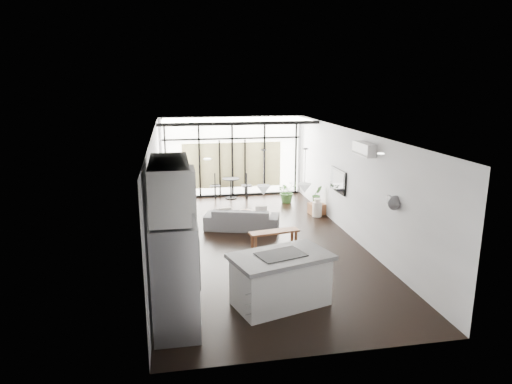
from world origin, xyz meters
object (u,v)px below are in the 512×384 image
object	(u,v)px
island	(281,280)
pouf	(246,217)
sofa	(242,215)
milk_can	(317,207)
console_bench	(274,239)
fridge	(175,279)
tv	(338,181)

from	to	relation	value
island	pouf	world-z (taller)	island
sofa	pouf	world-z (taller)	sofa
pouf	milk_can	distance (m)	2.25
sofa	console_bench	size ratio (longest dim) A/B	1.61
island	fridge	size ratio (longest dim) A/B	0.94
console_bench	tv	xyz separation A→B (m)	(2.12, 1.37, 1.10)
island	console_bench	size ratio (longest dim) A/B	1.40
island	fridge	bearing A→B (deg)	-177.87
console_bench	tv	size ratio (longest dim) A/B	1.15
pouf	console_bench	bearing A→B (deg)	-79.21
fridge	milk_can	size ratio (longest dim) A/B	3.36
island	fridge	distance (m)	2.04
fridge	tv	size ratio (longest dim) A/B	1.71
pouf	milk_can	xyz separation A→B (m)	(2.23, 0.25, 0.10)
island	sofa	bearing A→B (deg)	73.77
island	pouf	xyz separation A→B (m)	(0.16, 4.97, -0.31)
sofa	milk_can	bearing A→B (deg)	-145.42
milk_can	tv	bearing A→B (deg)	-72.97
tv	island	bearing A→B (deg)	-121.77
fridge	sofa	distance (m)	5.45
tv	console_bench	bearing A→B (deg)	-147.25
fridge	pouf	xyz separation A→B (m)	(2.04, 5.61, -0.76)
tv	fridge	bearing A→B (deg)	-132.61
sofa	milk_can	distance (m)	2.54
island	pouf	size ratio (longest dim) A/B	3.99
island	console_bench	world-z (taller)	island
fridge	sofa	xyz separation A→B (m)	(1.85, 5.10, -0.54)
fridge	console_bench	xyz separation A→B (m)	(2.43, 3.58, -0.74)
console_bench	milk_can	size ratio (longest dim) A/B	2.25
console_bench	pouf	size ratio (longest dim) A/B	2.84
pouf	milk_can	size ratio (longest dim) A/B	0.79
milk_can	tv	size ratio (longest dim) A/B	0.51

